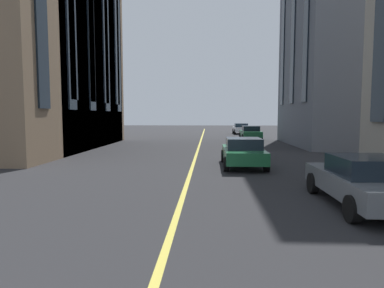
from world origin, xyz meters
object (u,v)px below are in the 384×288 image
car_green_trailing (243,152)px  car_white_mid (241,128)px  car_green_oncoming (250,133)px  car_grey_parked_b (364,181)px

car_green_trailing → car_white_mid: size_ratio=1.00×
car_green_oncoming → car_green_trailing: (-17.66, 2.50, 0.00)m
car_green_oncoming → car_grey_parked_b: same height
car_green_trailing → car_white_mid: bearing=-5.1°
car_green_trailing → car_grey_parked_b: bearing=-160.1°
car_green_oncoming → car_green_trailing: size_ratio=1.00×
car_grey_parked_b → car_green_trailing: (6.89, 2.50, 0.00)m
car_green_oncoming → car_white_mid: same height
car_green_oncoming → car_green_trailing: same height
car_green_oncoming → car_grey_parked_b: (-24.55, 0.00, 0.00)m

